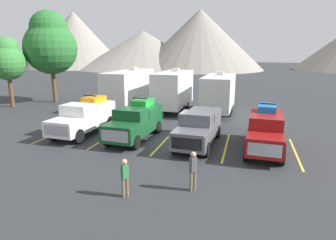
{
  "coord_description": "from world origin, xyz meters",
  "views": [
    {
      "loc": [
        5.05,
        -17.34,
        5.82
      ],
      "look_at": [
        0.0,
        0.79,
        1.2
      ],
      "focal_mm": 31.08,
      "sensor_mm": 36.0,
      "label": 1
    }
  ],
  "objects_px": {
    "person_a": "(193,169)",
    "camper_trailer_c": "(218,92)",
    "pickup_truck_b": "(136,121)",
    "person_b": "(125,175)",
    "pickup_truck_c": "(199,127)",
    "pickup_truck_a": "(85,116)",
    "pickup_truck_d": "(265,130)",
    "camper_trailer_b": "(173,89)",
    "camper_trailer_a": "(129,87)"
  },
  "relations": [
    {
      "from": "pickup_truck_b",
      "to": "person_b",
      "type": "xyz_separation_m",
      "value": [
        2.55,
        -7.56,
        -0.26
      ]
    },
    {
      "from": "pickup_truck_c",
      "to": "pickup_truck_a",
      "type": "bearing_deg",
      "value": 177.77
    },
    {
      "from": "pickup_truck_b",
      "to": "camper_trailer_b",
      "type": "bearing_deg",
      "value": 89.17
    },
    {
      "from": "person_a",
      "to": "pickup_truck_a",
      "type": "bearing_deg",
      "value": 144.13
    },
    {
      "from": "pickup_truck_a",
      "to": "person_b",
      "type": "height_order",
      "value": "pickup_truck_a"
    },
    {
      "from": "person_a",
      "to": "person_b",
      "type": "bearing_deg",
      "value": -153.69
    },
    {
      "from": "pickup_truck_c",
      "to": "person_a",
      "type": "xyz_separation_m",
      "value": [
        0.82,
        -6.16,
        -0.11
      ]
    },
    {
      "from": "pickup_truck_a",
      "to": "camper_trailer_c",
      "type": "xyz_separation_m",
      "value": [
        8.37,
        8.83,
        0.78
      ]
    },
    {
      "from": "pickup_truck_b",
      "to": "pickup_truck_d",
      "type": "xyz_separation_m",
      "value": [
        8.18,
        -0.1,
        0.03
      ]
    },
    {
      "from": "pickup_truck_c",
      "to": "pickup_truck_d",
      "type": "xyz_separation_m",
      "value": [
        3.93,
        0.05,
        0.12
      ]
    },
    {
      "from": "camper_trailer_b",
      "to": "person_a",
      "type": "distance_m",
      "value": 16.47
    },
    {
      "from": "pickup_truck_a",
      "to": "person_a",
      "type": "distance_m",
      "value": 11.06
    },
    {
      "from": "pickup_truck_a",
      "to": "pickup_truck_c",
      "type": "bearing_deg",
      "value": -2.23
    },
    {
      "from": "pickup_truck_d",
      "to": "person_b",
      "type": "bearing_deg",
      "value": -127.03
    },
    {
      "from": "person_b",
      "to": "camper_trailer_a",
      "type": "bearing_deg",
      "value": 112.33
    },
    {
      "from": "pickup_truck_d",
      "to": "camper_trailer_a",
      "type": "height_order",
      "value": "camper_trailer_a"
    },
    {
      "from": "pickup_truck_c",
      "to": "person_b",
      "type": "relative_size",
      "value": 3.55
    },
    {
      "from": "person_a",
      "to": "camper_trailer_c",
      "type": "bearing_deg",
      "value": 92.22
    },
    {
      "from": "pickup_truck_c",
      "to": "person_a",
      "type": "height_order",
      "value": "pickup_truck_c"
    },
    {
      "from": "camper_trailer_a",
      "to": "camper_trailer_c",
      "type": "distance_m",
      "value": 8.8
    },
    {
      "from": "camper_trailer_a",
      "to": "camper_trailer_b",
      "type": "distance_m",
      "value": 4.47
    },
    {
      "from": "camper_trailer_b",
      "to": "person_a",
      "type": "bearing_deg",
      "value": -72.55
    },
    {
      "from": "pickup_truck_a",
      "to": "pickup_truck_b",
      "type": "xyz_separation_m",
      "value": [
        3.9,
        -0.17,
        -0.01
      ]
    },
    {
      "from": "pickup_truck_a",
      "to": "person_b",
      "type": "xyz_separation_m",
      "value": [
        6.45,
        -7.73,
        -0.28
      ]
    },
    {
      "from": "camper_trailer_a",
      "to": "pickup_truck_a",
      "type": "bearing_deg",
      "value": -87.28
    },
    {
      "from": "pickup_truck_b",
      "to": "camper_trailer_c",
      "type": "height_order",
      "value": "camper_trailer_c"
    },
    {
      "from": "person_a",
      "to": "pickup_truck_b",
      "type": "bearing_deg",
      "value": 128.72
    },
    {
      "from": "pickup_truck_c",
      "to": "camper_trailer_a",
      "type": "xyz_separation_m",
      "value": [
        -8.58,
        9.33,
        1.0
      ]
    },
    {
      "from": "person_b",
      "to": "camper_trailer_b",
      "type": "bearing_deg",
      "value": 98.11
    },
    {
      "from": "pickup_truck_d",
      "to": "person_a",
      "type": "relative_size",
      "value": 3.32
    },
    {
      "from": "pickup_truck_c",
      "to": "camper_trailer_b",
      "type": "distance_m",
      "value": 10.41
    },
    {
      "from": "pickup_truck_a",
      "to": "camper_trailer_c",
      "type": "bearing_deg",
      "value": 46.54
    },
    {
      "from": "camper_trailer_a",
      "to": "person_a",
      "type": "xyz_separation_m",
      "value": [
        9.39,
        -15.5,
        -1.11
      ]
    },
    {
      "from": "pickup_truck_c",
      "to": "person_a",
      "type": "bearing_deg",
      "value": -82.47
    },
    {
      "from": "pickup_truck_d",
      "to": "camper_trailer_c",
      "type": "xyz_separation_m",
      "value": [
        -3.71,
        9.09,
        0.76
      ]
    },
    {
      "from": "pickup_truck_c",
      "to": "camper_trailer_c",
      "type": "height_order",
      "value": "camper_trailer_c"
    },
    {
      "from": "camper_trailer_b",
      "to": "person_b",
      "type": "height_order",
      "value": "camper_trailer_b"
    },
    {
      "from": "camper_trailer_b",
      "to": "camper_trailer_c",
      "type": "height_order",
      "value": "camper_trailer_b"
    },
    {
      "from": "camper_trailer_a",
      "to": "camper_trailer_b",
      "type": "height_order",
      "value": "camper_trailer_a"
    },
    {
      "from": "pickup_truck_d",
      "to": "camper_trailer_a",
      "type": "relative_size",
      "value": 0.65
    },
    {
      "from": "camper_trailer_b",
      "to": "camper_trailer_c",
      "type": "relative_size",
      "value": 1.01
    },
    {
      "from": "pickup_truck_c",
      "to": "person_b",
      "type": "xyz_separation_m",
      "value": [
        -1.7,
        -7.41,
        -0.18
      ]
    },
    {
      "from": "pickup_truck_a",
      "to": "person_b",
      "type": "relative_size",
      "value": 3.56
    },
    {
      "from": "pickup_truck_d",
      "to": "camper_trailer_a",
      "type": "distance_m",
      "value": 15.6
    },
    {
      "from": "pickup_truck_a",
      "to": "pickup_truck_d",
      "type": "xyz_separation_m",
      "value": [
        12.08,
        -0.26,
        0.02
      ]
    },
    {
      "from": "camper_trailer_c",
      "to": "person_a",
      "type": "relative_size",
      "value": 4.27
    },
    {
      "from": "pickup_truck_d",
      "to": "person_b",
      "type": "relative_size",
      "value": 3.56
    },
    {
      "from": "pickup_truck_a",
      "to": "person_b",
      "type": "distance_m",
      "value": 10.07
    },
    {
      "from": "pickup_truck_b",
      "to": "pickup_truck_c",
      "type": "distance_m",
      "value": 4.25
    },
    {
      "from": "pickup_truck_a",
      "to": "camper_trailer_a",
      "type": "xyz_separation_m",
      "value": [
        -0.43,
        9.02,
        0.9
      ]
    }
  ]
}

